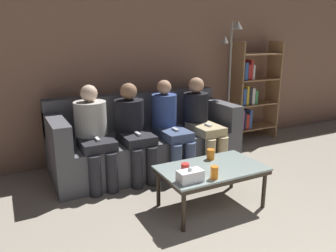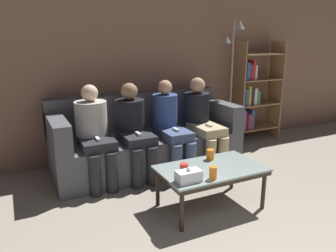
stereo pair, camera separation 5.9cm
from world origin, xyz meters
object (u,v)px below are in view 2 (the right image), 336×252
(cup_far_center, at_px, (184,169))
(seated_person_left_end, at_px, (94,131))
(bookshelf, at_px, (252,94))
(seated_person_mid_right, at_px, (170,124))
(seated_person_mid_left, at_px, (133,127))
(cup_near_right, at_px, (213,173))
(standing_lamp, at_px, (232,72))
(seated_person_right_end, at_px, (202,119))
(tissue_box, at_px, (189,176))
(coffee_table, at_px, (211,172))
(cup_near_left, at_px, (210,155))
(couch, at_px, (145,141))

(cup_far_center, xyz_separation_m, seated_person_left_end, (-0.55, 1.07, 0.14))
(bookshelf, relative_size, seated_person_mid_right, 1.40)
(seated_person_mid_left, bearing_deg, cup_near_right, -78.46)
(standing_lamp, bearing_deg, bookshelf, 15.42)
(bookshelf, bearing_deg, seated_person_right_end, -156.75)
(tissue_box, xyz_separation_m, bookshelf, (2.13, 1.74, 0.28))
(coffee_table, xyz_separation_m, cup_near_left, (0.11, 0.18, 0.09))
(couch, height_order, seated_person_mid_left, seated_person_mid_left)
(seated_person_right_end, bearing_deg, cup_near_left, -116.47)
(couch, relative_size, coffee_table, 2.31)
(standing_lamp, distance_m, seated_person_left_end, 2.21)
(coffee_table, xyz_separation_m, cup_near_right, (-0.13, -0.22, 0.10))
(bookshelf, bearing_deg, seated_person_left_end, -169.13)
(tissue_box, bearing_deg, seated_person_right_end, 53.92)
(couch, xyz_separation_m, coffee_table, (0.16, -1.26, 0.04))
(couch, height_order, tissue_box, couch)
(cup_near_left, bearing_deg, tissue_box, -141.70)
(couch, height_order, cup_far_center, couch)
(cup_near_left, relative_size, seated_person_mid_left, 0.10)
(seated_person_left_end, bearing_deg, cup_near_left, -42.41)
(couch, relative_size, bookshelf, 1.48)
(cup_far_center, height_order, seated_person_right_end, seated_person_right_end)
(coffee_table, bearing_deg, cup_near_left, 58.75)
(seated_person_mid_left, relative_size, seated_person_mid_right, 0.99)
(cup_near_right, relative_size, bookshelf, 0.07)
(seated_person_mid_right, bearing_deg, seated_person_left_end, 177.54)
(cup_near_left, height_order, seated_person_right_end, seated_person_right_end)
(cup_near_right, distance_m, seated_person_left_end, 1.47)
(cup_near_left, distance_m, seated_person_mid_left, 1.01)
(cup_far_center, distance_m, seated_person_right_end, 1.33)
(seated_person_mid_left, relative_size, seated_person_right_end, 0.99)
(tissue_box, distance_m, seated_person_left_end, 1.34)
(couch, bearing_deg, cup_far_center, -96.30)
(standing_lamp, bearing_deg, cup_near_right, -130.36)
(cup_near_left, distance_m, seated_person_mid_right, 0.84)
(couch, xyz_separation_m, seated_person_mid_right, (0.23, -0.25, 0.26))
(cup_far_center, height_order, tissue_box, tissue_box)
(cup_near_right, relative_size, standing_lamp, 0.06)
(cup_far_center, xyz_separation_m, standing_lamp, (1.57, 1.43, 0.66))
(couch, distance_m, tissue_box, 1.46)
(tissue_box, distance_m, standing_lamp, 2.36)
(couch, height_order, seated_person_left_end, seated_person_left_end)
(tissue_box, height_order, seated_person_right_end, seated_person_right_end)
(cup_near_left, xyz_separation_m, seated_person_left_end, (-0.96, 0.87, 0.14))
(couch, height_order, standing_lamp, standing_lamp)
(tissue_box, height_order, standing_lamp, standing_lamp)
(bookshelf, xyz_separation_m, seated_person_mid_left, (-2.17, -0.52, -0.15))
(cup_near_right, xyz_separation_m, cup_far_center, (-0.17, 0.21, -0.01))
(seated_person_left_end, relative_size, seated_person_right_end, 1.00)
(standing_lamp, height_order, seated_person_mid_left, standing_lamp)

